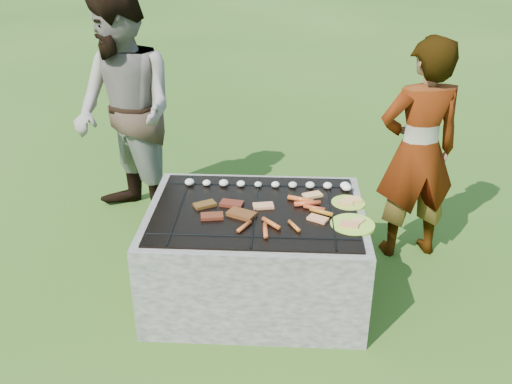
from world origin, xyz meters
TOP-DOWN VIEW (x-y plane):
  - lawn at (0.00, 0.00)m, footprint 60.00×60.00m
  - fire_pit at (0.00, 0.00)m, footprint 1.30×1.00m
  - mushrooms at (0.13, 0.30)m, footprint 1.07×0.09m
  - pork_slabs at (-0.17, -0.04)m, footprint 0.40×0.26m
  - sausages at (0.22, -0.07)m, footprint 0.55×0.49m
  - bread_on_grate at (0.24, 0.04)m, footprint 0.45×0.41m
  - plate_far at (0.56, 0.11)m, footprint 0.27×0.27m
  - plate_near at (0.56, -0.16)m, footprint 0.33×0.33m
  - cook at (1.05, 0.56)m, footprint 0.63×0.48m
  - bystander at (-1.00, 0.90)m, footprint 1.08×1.08m

SIDE VIEW (x-z plane):
  - lawn at x=0.00m, z-range 0.00..0.00m
  - fire_pit at x=0.00m, z-range -0.03..0.59m
  - plate_far at x=0.56m, z-range 0.59..0.63m
  - plate_near at x=0.56m, z-range 0.59..0.63m
  - bread_on_grate at x=0.24m, z-range 0.61..0.63m
  - pork_slabs at x=-0.17m, z-range 0.61..0.63m
  - sausages at x=0.22m, z-range 0.61..0.64m
  - mushrooms at x=0.13m, z-range 0.61..0.65m
  - cook at x=1.05m, z-range 0.00..1.54m
  - bystander at x=-1.00m, z-range 0.00..1.77m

